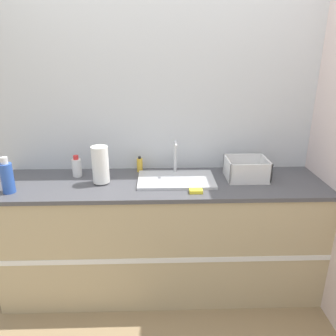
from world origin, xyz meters
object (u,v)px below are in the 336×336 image
(sink, at_px, (176,178))
(dish_rack, at_px, (246,171))
(soap_dispenser, at_px, (140,165))
(bottle_blue, at_px, (7,177))
(paper_towel_roll, at_px, (100,165))
(bottle_white_spray, at_px, (77,167))

(sink, height_order, dish_rack, sink)
(soap_dispenser, bearing_deg, bottle_blue, -156.56)
(paper_towel_roll, xyz_separation_m, bottle_white_spray, (-0.21, 0.15, -0.07))
(dish_rack, height_order, bottle_blue, bottle_blue)
(bottle_blue, relative_size, soap_dispenser, 2.00)
(bottle_white_spray, bearing_deg, dish_rack, -3.77)
(dish_rack, height_order, bottle_white_spray, bottle_white_spray)
(dish_rack, bearing_deg, bottle_white_spray, 176.23)
(paper_towel_roll, xyz_separation_m, soap_dispenser, (0.27, 0.23, -0.09))
(paper_towel_roll, xyz_separation_m, dish_rack, (1.08, 0.06, -0.08))
(bottle_white_spray, relative_size, bottle_blue, 0.66)
(sink, bearing_deg, bottle_blue, -171.28)
(bottle_white_spray, distance_m, soap_dispenser, 0.49)
(paper_towel_roll, height_order, soap_dispenser, paper_towel_roll)
(paper_towel_roll, relative_size, bottle_white_spray, 1.67)
(sink, distance_m, bottle_white_spray, 0.77)
(soap_dispenser, bearing_deg, paper_towel_roll, -138.81)
(sink, xyz_separation_m, soap_dispenser, (-0.28, 0.20, 0.04))
(sink, xyz_separation_m, bottle_white_spray, (-0.76, 0.12, 0.06))
(sink, relative_size, bottle_white_spray, 3.40)
(sink, bearing_deg, soap_dispenser, 144.21)
(dish_rack, distance_m, bottle_white_spray, 1.30)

